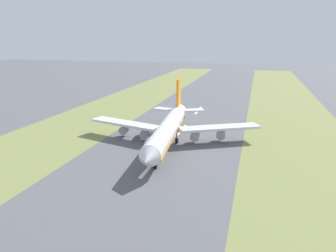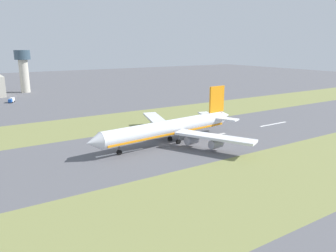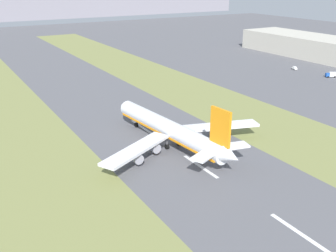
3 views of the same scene
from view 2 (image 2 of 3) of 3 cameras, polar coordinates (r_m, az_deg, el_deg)
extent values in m
plane|color=#56565B|center=(124.68, -0.70, -3.24)|extent=(800.00, 800.00, 0.00)
cube|color=olive|center=(91.95, 14.52, -10.09)|extent=(40.00, 600.00, 0.01)
cube|color=olive|center=(163.36, -9.06, 0.71)|extent=(40.00, 600.00, 0.01)
cube|color=silver|center=(164.73, 17.89, 0.32)|extent=(1.20, 18.00, 0.01)
cube|color=silver|center=(136.98, 7.08, -1.77)|extent=(1.20, 18.00, 0.01)
cube|color=silver|center=(116.59, -8.33, -4.61)|extent=(1.20, 18.00, 0.01)
cylinder|color=silver|center=(123.99, 0.00, -0.36)|extent=(11.17, 56.32, 6.00)
cone|color=silver|center=(108.64, -12.82, -2.77)|extent=(6.32, 5.52, 5.88)
cone|color=silver|center=(144.43, 9.76, 1.81)|extent=(5.63, 6.45, 5.10)
cube|color=orange|center=(124.40, 0.00, -1.10)|extent=(10.66, 54.06, 0.70)
cube|color=silver|center=(116.32, 8.13, -1.92)|extent=(28.52, 18.64, 0.90)
cube|color=silver|center=(142.03, -2.03, 1.09)|extent=(29.50, 14.07, 0.90)
cylinder|color=#93939E|center=(120.69, 4.13, -2.44)|extent=(3.63, 5.08, 3.20)
cylinder|color=#93939E|center=(116.87, 8.36, -3.10)|extent=(3.63, 5.08, 3.20)
cylinder|color=#93939E|center=(134.10, -1.01, -0.74)|extent=(3.63, 5.08, 3.20)
cylinder|color=#93939E|center=(143.15, -2.05, 0.19)|extent=(3.63, 5.08, 3.20)
cube|color=orange|center=(139.43, 8.49, 4.65)|extent=(1.54, 8.04, 11.00)
cube|color=silver|center=(137.16, 10.04, 1.24)|extent=(10.92, 8.00, 0.60)
cube|color=silver|center=(144.57, 6.82, 2.00)|extent=(10.72, 6.49, 0.60)
cylinder|color=#59595E|center=(113.69, -8.52, -3.78)|extent=(0.50, 0.50, 3.20)
cylinder|color=black|center=(114.18, -8.49, -4.54)|extent=(1.06, 1.88, 1.80)
cylinder|color=#59595E|center=(124.81, 1.82, -2.03)|extent=(0.50, 0.50, 3.20)
cylinder|color=black|center=(125.25, 1.82, -2.73)|extent=(1.06, 1.88, 1.80)
cylinder|color=#59595E|center=(128.70, 0.34, -1.53)|extent=(0.50, 0.50, 3.20)
cylinder|color=black|center=(129.13, 0.34, -2.22)|extent=(1.06, 1.88, 1.80)
cylinder|color=#BCB7A8|center=(286.92, -23.74, 7.95)|extent=(7.00, 7.00, 25.88)
cylinder|color=#334756|center=(286.03, -24.07, 11.25)|extent=(12.00, 12.00, 7.30)
cube|color=#1E51B2|center=(237.72, -25.77, 3.97)|extent=(2.80, 2.88, 2.00)
cube|color=silver|center=(240.44, -25.53, 4.16)|extent=(4.56, 3.81, 2.60)
cylinder|color=black|center=(237.47, -25.50, 3.74)|extent=(1.05, 0.78, 1.00)
cylinder|color=black|center=(238.26, -26.00, 3.72)|extent=(1.05, 0.78, 1.00)
cylinder|color=black|center=(241.36, -25.16, 3.92)|extent=(1.05, 0.78, 1.00)
cylinder|color=black|center=(242.13, -25.65, 3.90)|extent=(1.05, 0.78, 1.00)
camera|label=1|loc=(83.15, -61.92, 6.19)|focal=35.00mm
camera|label=3|loc=(179.27, 47.69, 15.53)|focal=42.00mm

